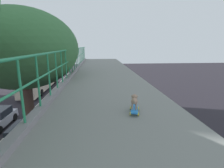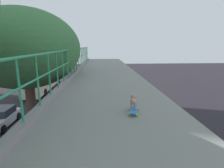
{
  "view_description": "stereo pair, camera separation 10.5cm",
  "coord_description": "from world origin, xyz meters",
  "px_view_note": "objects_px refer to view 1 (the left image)",
  "views": [
    {
      "loc": [
        1.06,
        -2.86,
        6.86
      ],
      "look_at": [
        1.45,
        1.76,
        5.78
      ],
      "focal_mm": 26.86,
      "sensor_mm": 36.0,
      "label": 1
    },
    {
      "loc": [
        1.16,
        -2.87,
        6.86
      ],
      "look_at": [
        1.45,
        1.76,
        5.78
      ],
      "focal_mm": 26.86,
      "sensor_mm": 36.0,
      "label": 2
    }
  ],
  "objects_px": {
    "small_dog": "(134,100)",
    "city_bus": "(40,78)",
    "toy_skateboard": "(134,109)",
    "car_green_fifth": "(23,133)"
  },
  "relations": [
    {
      "from": "small_dog",
      "to": "city_bus",
      "type": "bearing_deg",
      "value": 113.21
    },
    {
      "from": "city_bus",
      "to": "toy_skateboard",
      "type": "relative_size",
      "value": 21.68
    },
    {
      "from": "car_green_fifth",
      "to": "small_dog",
      "type": "xyz_separation_m",
      "value": [
        6.31,
        -8.0,
        5.03
      ]
    },
    {
      "from": "car_green_fifth",
      "to": "small_dog",
      "type": "height_order",
      "value": "small_dog"
    },
    {
      "from": "city_bus",
      "to": "toy_skateboard",
      "type": "distance_m",
      "value": 25.04
    },
    {
      "from": "city_bus",
      "to": "small_dog",
      "type": "distance_m",
      "value": 25.02
    },
    {
      "from": "city_bus",
      "to": "car_green_fifth",
      "type": "bearing_deg",
      "value": -76.84
    },
    {
      "from": "city_bus",
      "to": "small_dog",
      "type": "xyz_separation_m",
      "value": [
        9.75,
        -22.74,
        3.74
      ]
    },
    {
      "from": "city_bus",
      "to": "toy_skateboard",
      "type": "bearing_deg",
      "value": -66.85
    },
    {
      "from": "small_dog",
      "to": "toy_skateboard",
      "type": "bearing_deg",
      "value": -95.98
    }
  ]
}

